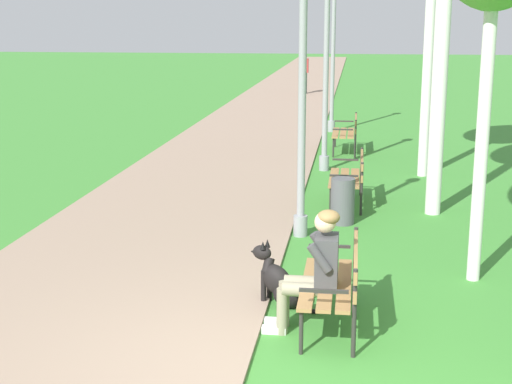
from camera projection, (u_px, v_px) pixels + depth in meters
name	position (u px, v px, depth m)	size (l,w,h in m)	color
ground_plane	(267.00, 375.00, 6.56)	(120.00, 120.00, 0.00)	#3D8433
paved_path	(287.00, 95.00, 29.99)	(3.74, 60.00, 0.04)	gray
park_bench_near	(337.00, 278.00, 7.48)	(0.55, 1.50, 0.85)	olive
park_bench_mid	(350.00, 174.00, 12.43)	(0.55, 1.50, 0.85)	olive
park_bench_far	(348.00, 130.00, 17.28)	(0.55, 1.50, 0.85)	olive
person_seated_on_near_bench	(315.00, 266.00, 7.32)	(0.74, 0.49, 1.25)	gray
dog_black	(280.00, 283.00, 8.08)	(0.78, 0.48, 0.71)	black
lamp_post_near	(302.00, 97.00, 10.29)	(0.24, 0.24, 3.81)	gray
lamp_post_mid	(326.00, 69.00, 14.87)	(0.24, 0.24, 3.97)	gray
lamp_post_far	(333.00, 54.00, 20.06)	(0.24, 0.24, 4.03)	gray
litter_bin	(343.00, 201.00, 11.30)	(0.36, 0.36, 0.70)	#515156
pedestrian_distant	(304.00, 74.00, 30.27)	(0.32, 0.22, 1.65)	#383842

